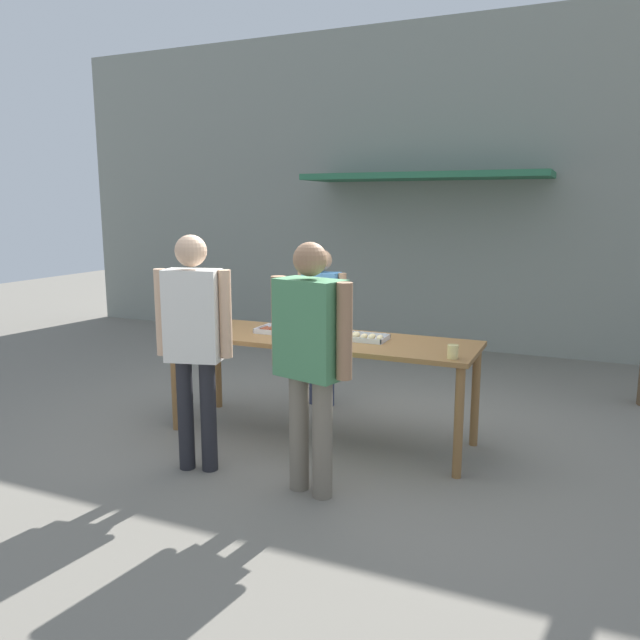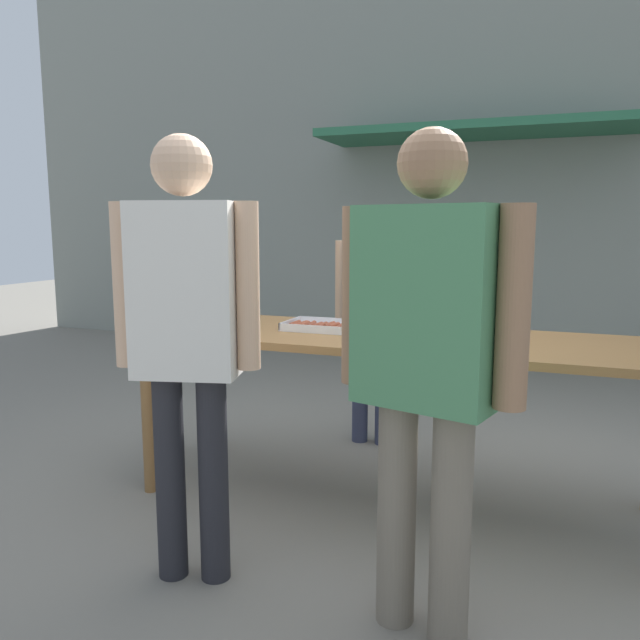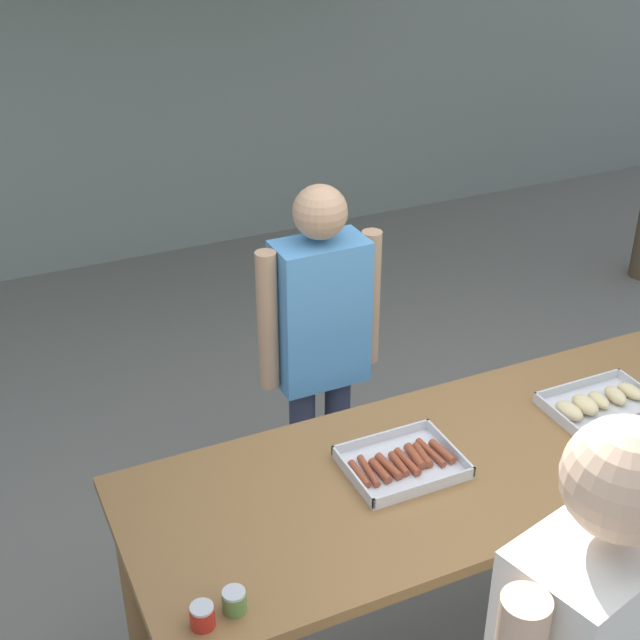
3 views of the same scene
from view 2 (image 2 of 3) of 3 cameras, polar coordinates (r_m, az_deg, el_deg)
name	(u,v)px [view 2 (image 2 of 3)]	position (r m, az deg, el deg)	size (l,w,h in m)	color
ground_plane	(390,500)	(3.53, 6.43, -16.06)	(24.00, 24.00, 0.00)	slate
building_facade_back	(486,151)	(7.17, 14.91, 14.67)	(12.00, 1.11, 4.50)	gray
serving_table	(393,353)	(3.27, 6.67, -2.97)	(2.70, 0.84, 0.91)	brown
food_tray_sausages	(320,326)	(3.42, 0.00, -0.58)	(0.37, 0.30, 0.04)	silver
food_tray_buns	(468,334)	(3.23, 13.38, -1.22)	(0.39, 0.26, 0.06)	silver
condiment_jar_mustard	(160,324)	(3.48, -14.42, -0.40)	(0.07, 0.07, 0.07)	#B22319
condiment_jar_ketchup	(176,325)	(3.44, -13.02, -0.45)	(0.07, 0.07, 0.07)	#567A38
person_server_behind_table	(373,303)	(4.14, 4.84, 1.54)	(0.52, 0.21, 1.59)	#333851
person_customer_holding_hotdog	(187,321)	(2.54, -12.09, -0.07)	(0.58, 0.32, 1.82)	#232328
person_customer_with_cup	(428,347)	(2.17, 9.80, -2.46)	(0.67, 0.37, 1.79)	#756B5B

